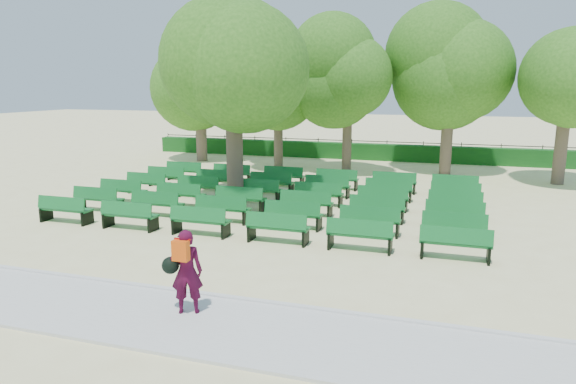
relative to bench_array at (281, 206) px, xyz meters
name	(u,v)px	position (x,y,z in m)	size (l,w,h in m)	color
ground	(297,220)	(1.00, -1.39, -0.09)	(120.00, 120.00, 0.00)	beige
paving	(179,321)	(1.00, -8.79, -0.06)	(30.00, 2.20, 0.06)	silver
curb	(208,295)	(1.00, -7.64, -0.04)	(30.00, 0.12, 0.10)	silver
hedge	(368,152)	(1.00, 12.61, 0.36)	(26.00, 0.70, 0.90)	#145019
fence	(369,159)	(1.00, 13.01, -0.09)	(26.00, 0.10, 1.02)	black
tree_line	(355,170)	(1.00, 8.61, -0.09)	(21.80, 6.80, 7.04)	#39741F
bench_array	(281,206)	(0.00, 0.00, 0.00)	(1.71, 0.64, 1.06)	#126A2A
tree_among	(233,77)	(-1.87, 0.45, 4.34)	(4.62, 4.62, 6.54)	brown
person	(185,270)	(1.00, -8.47, 0.78)	(0.79, 0.56, 1.57)	#3F0922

